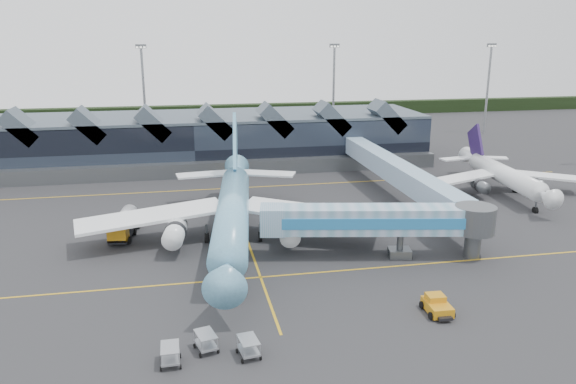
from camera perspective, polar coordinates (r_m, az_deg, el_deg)
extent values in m
plane|color=#262628|center=(66.84, -3.82, -5.86)|extent=(260.00, 260.00, 0.00)
cube|color=gold|center=(59.53, -2.81, -8.64)|extent=(120.00, 0.25, 0.01)
cube|color=gold|center=(93.31, -6.04, 0.38)|extent=(120.00, 0.25, 0.01)
cube|color=gold|center=(76.17, -4.79, -3.13)|extent=(0.25, 60.00, 0.01)
cube|color=black|center=(173.35, -8.59, 8.06)|extent=(260.00, 4.00, 4.00)
cube|color=black|center=(111.55, -9.63, 5.14)|extent=(90.00, 20.00, 9.00)
cube|color=#46535E|center=(110.81, -9.74, 7.53)|extent=(90.00, 20.00, 0.60)
cube|color=#565A5E|center=(101.44, -9.35, 2.25)|extent=(90.00, 2.50, 2.60)
cube|color=#46535E|center=(107.13, -25.39, 6.02)|extent=(6.43, 6.00, 6.43)
cube|color=#46535E|center=(104.97, -19.55, 6.46)|extent=(6.43, 6.00, 6.43)
cube|color=#46535E|center=(103.93, -13.51, 6.85)|extent=(6.43, 6.00, 6.43)
cube|color=#46535E|center=(104.04, -7.41, 7.16)|extent=(6.43, 6.00, 6.43)
cube|color=#46535E|center=(105.32, -1.38, 7.38)|extent=(6.43, 6.00, 6.43)
cube|color=#46535E|center=(107.70, 4.45, 7.53)|extent=(6.43, 6.00, 6.43)
cube|color=#46535E|center=(111.13, 9.97, 7.59)|extent=(6.43, 6.00, 6.43)
cylinder|color=gray|center=(134.60, -14.40, 9.45)|extent=(0.56, 0.56, 22.00)
cube|color=#565A5E|center=(133.94, -14.73, 14.12)|extent=(2.40, 0.50, 0.90)
cylinder|color=gray|center=(139.56, 4.65, 10.09)|extent=(0.56, 0.56, 22.00)
cube|color=#565A5E|center=(138.92, 4.75, 14.61)|extent=(2.40, 0.50, 0.90)
cylinder|color=gray|center=(153.47, 19.61, 9.75)|extent=(0.56, 0.56, 22.00)
cube|color=#565A5E|center=(152.90, 20.00, 13.84)|extent=(2.40, 0.50, 0.90)
cylinder|color=#60A0C3|center=(67.10, -5.67, -2.05)|extent=(7.84, 31.45, 3.85)
cone|color=#60A0C3|center=(50.00, -6.31, -8.43)|extent=(4.51, 5.80, 3.85)
cube|color=black|center=(49.06, -6.37, -7.89)|extent=(1.49, 0.52, 0.48)
cone|color=#60A0C3|center=(85.49, -5.28, 2.05)|extent=(4.74, 7.57, 3.85)
cube|color=white|center=(69.59, -13.76, -2.36)|extent=(18.28, 8.92, 1.27)
cube|color=white|center=(68.89, 2.60, -2.10)|extent=(18.30, 12.75, 1.27)
cylinder|color=white|center=(66.08, -11.40, -4.07)|extent=(3.06, 5.61, 2.39)
cylinder|color=white|center=(65.59, 0.07, -3.90)|extent=(3.06, 5.61, 2.39)
cube|color=#60A0C3|center=(82.88, -5.38, 4.46)|extent=(1.72, 9.84, 10.61)
cube|color=white|center=(84.46, -8.52, 1.77)|extent=(8.33, 4.02, 0.25)
cube|color=white|center=(84.18, -2.07, 1.89)|extent=(8.61, 5.83, 0.25)
cylinder|color=#565A5E|center=(54.51, -6.05, -9.82)|extent=(0.28, 0.28, 2.23)
cylinder|color=#565A5E|center=(69.53, -8.27, -4.14)|extent=(0.28, 0.28, 2.23)
cylinder|color=#565A5E|center=(69.30, -2.85, -4.06)|extent=(0.28, 0.28, 2.23)
cylinder|color=black|center=(54.82, -6.03, -10.49)|extent=(0.64, 1.47, 1.43)
cylinder|color=white|center=(94.93, 21.17, 1.61)|extent=(4.60, 20.58, 2.92)
cone|color=white|center=(84.88, 24.79, -0.37)|extent=(3.20, 3.73, 2.92)
cube|color=black|center=(84.37, 24.99, -0.05)|extent=(1.13, 0.43, 0.48)
cone|color=white|center=(105.86, 18.13, 3.38)|extent=(3.29, 4.89, 2.92)
cube|color=white|center=(92.95, 17.14, 1.37)|extent=(12.67, 6.47, 0.97)
cube|color=white|center=(99.14, 24.40, 1.52)|extent=(12.65, 8.19, 0.97)
cylinder|color=#565A5E|center=(91.95, 18.98, 0.59)|extent=(2.09, 3.64, 1.81)
cylinder|color=#565A5E|center=(96.16, 23.89, 0.73)|extent=(2.09, 3.64, 1.81)
cube|color=#2A184A|center=(104.31, 18.51, 4.69)|extent=(0.98, 6.56, 7.11)
cube|color=white|center=(103.76, 16.67, 3.27)|extent=(5.81, 2.91, 0.24)
cube|color=white|center=(106.48, 19.93, 3.29)|extent=(5.92, 3.72, 0.24)
cylinder|color=#565A5E|center=(87.40, 23.85, -1.40)|extent=(0.27, 0.27, 1.69)
cylinder|color=#565A5E|center=(95.13, 19.47, 0.37)|extent=(0.27, 0.27, 1.69)
cylinder|color=#565A5E|center=(97.37, 22.10, 0.45)|extent=(0.27, 0.27, 1.69)
cylinder|color=black|center=(87.55, 23.81, -1.74)|extent=(0.53, 1.11, 1.08)
cube|color=#72A6BF|center=(63.86, 8.71, -2.78)|extent=(20.95, 6.93, 3.01)
cube|color=#2579B9|center=(62.36, 8.93, -3.25)|extent=(20.40, 3.99, 1.24)
cube|color=#72A6BF|center=(63.08, -1.59, -2.84)|extent=(3.27, 3.76, 3.11)
cylinder|color=#565A5E|center=(65.15, 11.34, -4.62)|extent=(0.73, 0.73, 4.47)
cube|color=#565A5E|center=(65.78, 11.25, -6.07)|extent=(2.83, 2.50, 0.93)
cylinder|color=black|center=(65.61, 10.36, -6.17)|extent=(0.58, 0.99, 0.93)
cylinder|color=black|center=(66.03, 12.14, -6.13)|extent=(0.58, 0.99, 0.93)
cylinder|color=#565A5E|center=(66.61, 18.45, -2.65)|extent=(4.56, 4.56, 3.11)
cylinder|color=#565A5E|center=(67.31, 18.29, -4.46)|extent=(1.87, 1.87, 4.47)
cube|color=black|center=(73.69, -16.28, -3.82)|extent=(3.31, 8.60, 0.47)
cube|color=#C68012|center=(70.47, -16.88, -3.92)|extent=(2.48, 2.32, 2.05)
cube|color=black|center=(69.64, -17.05, -3.76)|extent=(2.05, 0.41, 0.93)
cylinder|color=silver|center=(74.33, -16.17, -2.62)|extent=(2.83, 5.63, 2.14)
sphere|color=silver|center=(76.84, -15.76, -1.99)|extent=(2.05, 2.05, 2.05)
sphere|color=silver|center=(71.84, -16.62, -3.29)|extent=(2.05, 2.05, 2.05)
cylinder|color=black|center=(71.49, -17.65, -4.74)|extent=(0.44, 0.97, 0.93)
cylinder|color=black|center=(70.95, -15.82, -4.74)|extent=(0.44, 0.97, 0.93)
cylinder|color=black|center=(74.46, -17.07, -3.87)|extent=(0.44, 0.97, 0.93)
cylinder|color=black|center=(73.95, -15.31, -3.87)|extent=(0.44, 0.97, 0.93)
cylinder|color=black|center=(76.60, -16.68, -3.29)|extent=(0.44, 0.97, 0.93)
cylinder|color=black|center=(76.10, -14.97, -3.28)|extent=(0.44, 0.97, 0.93)
cube|color=#C68012|center=(53.86, 14.92, -11.22)|extent=(2.07, 3.27, 0.89)
cube|color=#C68012|center=(54.00, 14.74, -10.34)|extent=(1.65, 1.48, 0.62)
cube|color=black|center=(52.60, 15.64, -12.23)|extent=(1.27, 0.76, 0.27)
cylinder|color=black|center=(52.73, 14.32, -12.11)|extent=(0.29, 0.72, 0.71)
cylinder|color=black|center=(53.52, 16.38, -11.83)|extent=(0.29, 0.72, 0.71)
cylinder|color=black|center=(54.46, 13.44, -11.10)|extent=(0.29, 0.72, 0.71)
cylinder|color=black|center=(55.23, 15.44, -10.86)|extent=(0.29, 0.72, 0.71)
cube|color=#9D9FA5|center=(47.11, -8.33, -15.07)|extent=(1.90, 2.47, 0.15)
cube|color=#9D9FA5|center=(46.64, -8.38, -14.07)|extent=(1.90, 2.47, 0.08)
cylinder|color=black|center=(48.14, -7.74, -14.83)|extent=(0.21, 0.38, 0.36)
cube|color=#9D9FA5|center=(46.03, -4.02, -15.73)|extent=(1.71, 2.37, 0.15)
cube|color=#9D9FA5|center=(45.54, -4.05, -14.71)|extent=(1.71, 2.37, 0.08)
cylinder|color=black|center=(47.05, -3.39, -15.48)|extent=(0.17, 0.37, 0.36)
cube|color=#9D9FA5|center=(45.89, -11.85, -16.17)|extent=(1.40, 2.19, 0.15)
cube|color=#9D9FA5|center=(45.40, -11.92, -15.15)|extent=(1.40, 2.19, 0.08)
cylinder|color=black|center=(46.74, -10.88, -15.99)|extent=(0.12, 0.36, 0.36)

